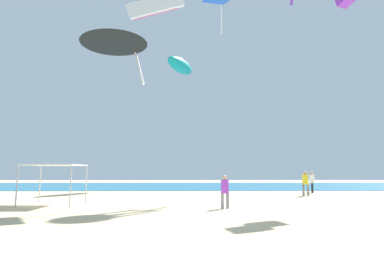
{
  "coord_description": "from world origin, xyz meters",
  "views": [
    {
      "loc": [
        -0.43,
        -14.34,
        1.88
      ],
      "look_at": [
        0.09,
        12.77,
        5.45
      ],
      "focal_mm": 30.66,
      "sensor_mm": 36.0,
      "label": 1
    }
  ],
  "objects_px": {
    "canopy_tent": "(55,167)",
    "kite_parafoil_white": "(155,6)",
    "kite_inflatable_teal": "(180,65)",
    "kite_delta_black": "(114,38)",
    "person_central": "(305,181)",
    "person_near_tent": "(312,180)",
    "person_leftmost": "(225,189)"
  },
  "relations": [
    {
      "from": "person_leftmost",
      "to": "person_central",
      "type": "xyz_separation_m",
      "value": [
        7.18,
        8.34,
        0.12
      ]
    },
    {
      "from": "kite_delta_black",
      "to": "kite_inflatable_teal",
      "type": "xyz_separation_m",
      "value": [
        4.35,
        15.66,
        3.23
      ]
    },
    {
      "from": "person_near_tent",
      "to": "kite_delta_black",
      "type": "bearing_deg",
      "value": 130.76
    },
    {
      "from": "kite_parafoil_white",
      "to": "kite_inflatable_teal",
      "type": "distance_m",
      "value": 9.29
    },
    {
      "from": "person_near_tent",
      "to": "person_leftmost",
      "type": "relative_size",
      "value": 1.1
    },
    {
      "from": "canopy_tent",
      "to": "person_near_tent",
      "type": "bearing_deg",
      "value": 27.82
    },
    {
      "from": "kite_delta_black",
      "to": "person_central",
      "type": "bearing_deg",
      "value": 154.19
    },
    {
      "from": "kite_parafoil_white",
      "to": "kite_inflatable_teal",
      "type": "xyz_separation_m",
      "value": [
        2.23,
        8.51,
        -3.0
      ]
    },
    {
      "from": "kite_delta_black",
      "to": "person_leftmost",
      "type": "bearing_deg",
      "value": 105.33
    },
    {
      "from": "canopy_tent",
      "to": "person_near_tent",
      "type": "height_order",
      "value": "canopy_tent"
    },
    {
      "from": "kite_inflatable_teal",
      "to": "person_leftmost",
      "type": "bearing_deg",
      "value": -147.22
    },
    {
      "from": "canopy_tent",
      "to": "kite_inflatable_teal",
      "type": "height_order",
      "value": "kite_inflatable_teal"
    },
    {
      "from": "kite_delta_black",
      "to": "canopy_tent",
      "type": "bearing_deg",
      "value": 12.99
    },
    {
      "from": "person_leftmost",
      "to": "kite_inflatable_teal",
      "type": "distance_m",
      "value": 24.83
    },
    {
      "from": "person_near_tent",
      "to": "kite_inflatable_teal",
      "type": "distance_m",
      "value": 19.82
    },
    {
      "from": "person_leftmost",
      "to": "kite_parafoil_white",
      "type": "relative_size",
      "value": 0.3
    },
    {
      "from": "person_near_tent",
      "to": "kite_parafoil_white",
      "type": "relative_size",
      "value": 0.33
    },
    {
      "from": "person_leftmost",
      "to": "kite_parafoil_white",
      "type": "xyz_separation_m",
      "value": [
        -4.9,
        12.25,
        16.35
      ]
    },
    {
      "from": "canopy_tent",
      "to": "person_central",
      "type": "height_order",
      "value": "canopy_tent"
    },
    {
      "from": "kite_inflatable_teal",
      "to": "person_central",
      "type": "bearing_deg",
      "value": -116.12
    },
    {
      "from": "person_near_tent",
      "to": "person_leftmost",
      "type": "height_order",
      "value": "person_near_tent"
    },
    {
      "from": "kite_parafoil_white",
      "to": "kite_delta_black",
      "type": "height_order",
      "value": "kite_parafoil_white"
    },
    {
      "from": "person_central",
      "to": "kite_delta_black",
      "type": "xyz_separation_m",
      "value": [
        -14.2,
        -3.25,
        10.0
      ]
    },
    {
      "from": "canopy_tent",
      "to": "person_leftmost",
      "type": "relative_size",
      "value": 1.71
    },
    {
      "from": "canopy_tent",
      "to": "person_central",
      "type": "xyz_separation_m",
      "value": [
        16.62,
        6.31,
        -1.02
      ]
    },
    {
      "from": "kite_delta_black",
      "to": "person_near_tent",
      "type": "bearing_deg",
      "value": 163.92
    },
    {
      "from": "canopy_tent",
      "to": "person_near_tent",
      "type": "xyz_separation_m",
      "value": [
        18.44,
        9.73,
        -1.04
      ]
    },
    {
      "from": "canopy_tent",
      "to": "person_leftmost",
      "type": "xyz_separation_m",
      "value": [
        9.44,
        -2.04,
        -1.14
      ]
    },
    {
      "from": "kite_parafoil_white",
      "to": "kite_inflatable_teal",
      "type": "height_order",
      "value": "kite_parafoil_white"
    },
    {
      "from": "kite_inflatable_teal",
      "to": "person_near_tent",
      "type": "bearing_deg",
      "value": -102.15
    },
    {
      "from": "person_central",
      "to": "kite_parafoil_white",
      "type": "bearing_deg",
      "value": -3.92
    },
    {
      "from": "canopy_tent",
      "to": "kite_parafoil_white",
      "type": "height_order",
      "value": "kite_parafoil_white"
    }
  ]
}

